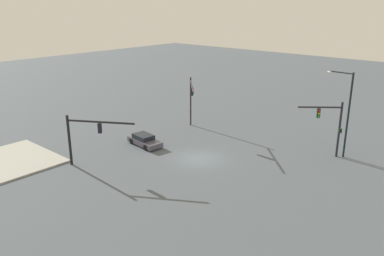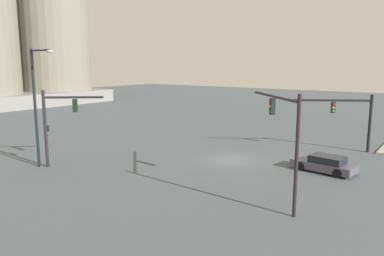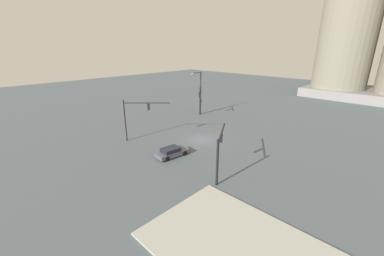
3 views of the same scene
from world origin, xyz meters
name	(u,v)px [view 1 (image 1 of 3)]	position (x,y,z in m)	size (l,w,h in m)	color
ground_plane	(199,159)	(0.00, 0.00, 0.00)	(166.86, 166.86, 0.00)	#4B555D
traffic_signal_near_corner	(332,122)	(-9.25, 9.54, 3.71)	(2.93, 3.76, 5.77)	black
traffic_signal_opposite_side	(85,132)	(8.56, -7.03, 3.45)	(3.64, 5.84, 5.03)	black
traffic_signal_cross_street	(191,95)	(-6.76, -7.08, 4.35)	(4.93, 4.81, 6.24)	black
streetlamp_curved_arm	(346,109)	(-10.16, 10.48, 5.07)	(0.36, 2.75, 8.75)	black
sedan_car_approaching	(144,140)	(1.02, -7.15, 0.57)	(2.35, 4.56, 1.21)	#4C4A59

